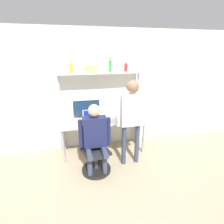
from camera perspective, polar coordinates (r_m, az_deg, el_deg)
name	(u,v)px	position (r m, az deg, el deg)	size (l,w,h in m)	color
ground_plane	(106,159)	(3.94, -1.86, -15.06)	(12.00, 12.00, 0.00)	tan
wall_back	(99,91)	(4.07, -4.18, 6.88)	(8.00, 0.06, 2.70)	silver
desk	(103,123)	(3.92, -3.05, -3.67)	(1.87, 0.69, 0.77)	beige
shelf_unit	(100,84)	(3.85, -3.79, 9.20)	(1.78, 0.29, 1.79)	white
monitor	(87,109)	(3.93, -8.28, 1.02)	(0.58, 0.22, 0.42)	black
laptop	(91,119)	(3.76, -6.72, -2.32)	(0.35, 0.26, 0.27)	#BCBCC1
cell_phone	(106,123)	(3.73, -1.99, -3.49)	(0.07, 0.15, 0.01)	#264C8C
office_chair	(95,157)	(3.50, -5.54, -14.57)	(0.57, 0.57, 0.90)	black
person_seated	(95,134)	(3.20, -5.51, -7.26)	(0.59, 0.47, 1.35)	#38425B
person_standing	(132,112)	(3.34, 6.44, -0.16)	(0.60, 0.23, 1.73)	#38425B
bottle_green	(110,66)	(3.85, -0.57, 14.83)	(0.07, 0.07, 0.30)	#2D8C3F
bottle_red	(126,68)	(3.95, 4.55, 14.23)	(0.08, 0.08, 0.20)	maroon
bottle_amber	(71,68)	(3.76, -13.20, 13.78)	(0.07, 0.07, 0.23)	gold
storage_box	(90,69)	(3.78, -7.07, 13.76)	(0.27, 0.17, 0.14)	#DBCC66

